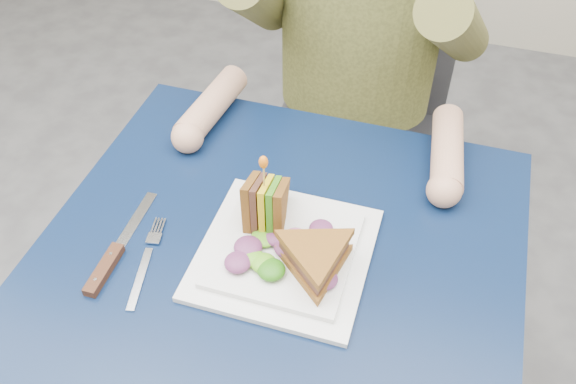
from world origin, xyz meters
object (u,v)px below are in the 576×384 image
(sandwich_flat, at_px, (315,258))
(sandwich_upright, at_px, (265,206))
(fork, at_px, (145,264))
(table, at_px, (274,292))
(chair, at_px, (360,101))
(knife, at_px, (110,260))
(plate, at_px, (285,252))

(sandwich_flat, relative_size, sandwich_upright, 1.35)
(sandwich_upright, distance_m, fork, 0.20)
(table, relative_size, sandwich_flat, 3.85)
(chair, bearing_deg, table, -90.00)
(table, xyz_separation_m, fork, (-0.19, -0.06, 0.08))
(chair, relative_size, knife, 4.20)
(table, relative_size, fork, 4.20)
(table, relative_size, chair, 0.81)
(table, height_order, chair, chair)
(sandwich_flat, bearing_deg, knife, -167.85)
(chair, relative_size, sandwich_flat, 4.78)
(chair, bearing_deg, plate, -88.88)
(table, xyz_separation_m, plate, (0.01, 0.02, 0.09))
(fork, bearing_deg, plate, 21.88)
(sandwich_flat, height_order, fork, sandwich_flat)
(table, height_order, fork, fork)
(sandwich_flat, xyz_separation_m, knife, (-0.31, -0.07, -0.04))
(plate, distance_m, sandwich_upright, 0.08)
(plate, height_order, sandwich_flat, sandwich_flat)
(chair, distance_m, plate, 0.71)
(sandwich_upright, height_order, knife, sandwich_upright)
(sandwich_flat, bearing_deg, fork, -167.79)
(chair, distance_m, sandwich_flat, 0.74)
(sandwich_flat, relative_size, knife, 0.88)
(sandwich_flat, height_order, knife, sandwich_flat)
(plate, bearing_deg, knife, -160.13)
(table, relative_size, knife, 3.39)
(fork, bearing_deg, chair, 76.20)
(table, xyz_separation_m, sandwich_upright, (-0.03, 0.06, 0.13))
(chair, height_order, fork, chair)
(chair, xyz_separation_m, sandwich_flat, (0.07, -0.70, 0.23))
(plate, distance_m, fork, 0.22)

